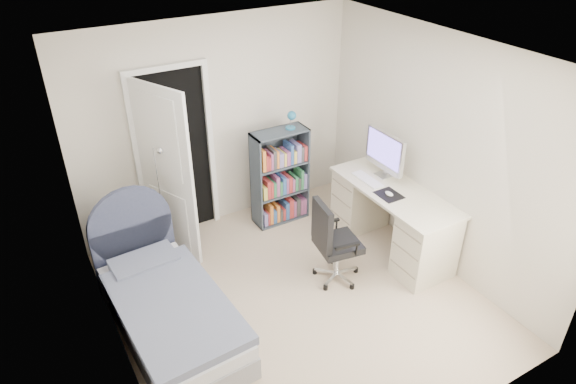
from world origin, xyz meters
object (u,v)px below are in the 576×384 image
bookcase (281,180)px  office_chair (332,239)px  bed (168,307)px  desk (391,216)px  nightstand (126,224)px  floor_lamp (165,213)px

bookcase → office_chair: size_ratio=1.49×
bookcase → bed: bearing=-149.0°
desk → bookcase: bearing=123.9°
nightstand → office_chair: size_ratio=0.66×
bed → office_chair: bed is taller
nightstand → bed: bearing=-89.7°
bed → nightstand: bearing=90.3°
bed → desk: desk is taller
nightstand → floor_lamp: bearing=-24.9°
desk → floor_lamp: bearing=152.5°
office_chair → floor_lamp: bearing=135.6°
bookcase → desk: bookcase is taller
bed → nightstand: size_ratio=2.96×
nightstand → office_chair: bearing=-40.8°
desk → office_chair: size_ratio=1.66×
nightstand → desk: (2.64, -1.35, 0.00)m
bed → desk: size_ratio=1.18×
nightstand → bookcase: 1.88m
floor_lamp → office_chair: (1.33, -1.30, -0.02)m
floor_lamp → office_chair: 1.86m
bed → desk: bearing=-0.9°
desk → nightstand: bearing=152.8°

